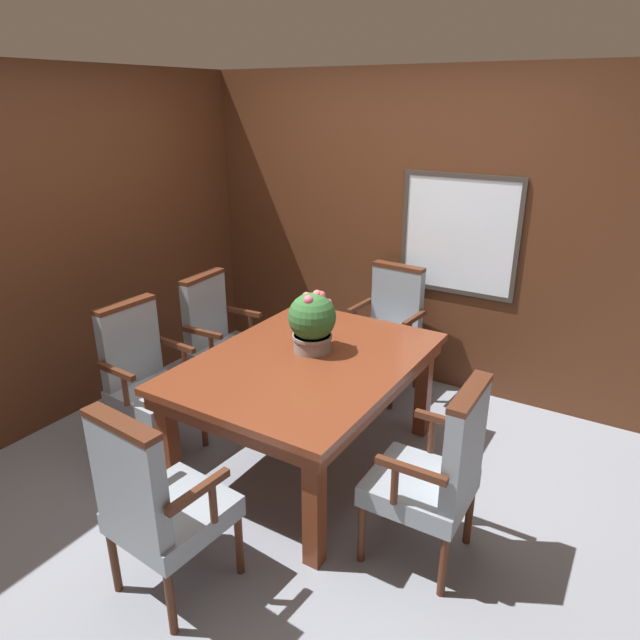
# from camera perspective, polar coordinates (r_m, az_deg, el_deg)

# --- Properties ---
(ground_plane) EXTENTS (14.00, 14.00, 0.00)m
(ground_plane) POSITION_cam_1_polar(r_m,az_deg,el_deg) (3.80, -4.49, -14.57)
(ground_plane) COLOR gray
(wall_back) EXTENTS (7.20, 0.08, 2.45)m
(wall_back) POSITION_cam_1_polar(r_m,az_deg,el_deg) (4.67, 7.62, 8.83)
(wall_back) COLOR #4C2816
(wall_back) RESTS_ON ground_plane
(wall_left) EXTENTS (0.06, 7.20, 2.45)m
(wall_left) POSITION_cam_1_polar(r_m,az_deg,el_deg) (4.46, -23.52, 6.65)
(wall_left) COLOR #4C2816
(wall_left) RESTS_ON ground_plane
(dining_table) EXTENTS (1.20, 1.63, 0.75)m
(dining_table) POSITION_cam_1_polar(r_m,az_deg,el_deg) (3.51, -1.28, -5.23)
(dining_table) COLOR maroon
(dining_table) RESTS_ON ground_plane
(chair_left_far) EXTENTS (0.52, 0.54, 1.01)m
(chair_left_far) POSITION_cam_1_polar(r_m,az_deg,el_deg) (4.37, -10.03, -1.73)
(chair_left_far) COLOR #472314
(chair_left_far) RESTS_ON ground_plane
(chair_head_far) EXTENTS (0.54, 0.52, 1.01)m
(chair_head_far) POSITION_cam_1_polar(r_m,az_deg,el_deg) (4.54, 6.87, -0.65)
(chair_head_far) COLOR #472314
(chair_head_far) RESTS_ON ground_plane
(chair_left_near) EXTENTS (0.52, 0.54, 1.01)m
(chair_left_near) POSITION_cam_1_polar(r_m,az_deg,el_deg) (3.91, -17.08, -5.27)
(chair_left_near) COLOR #472314
(chair_left_near) RESTS_ON ground_plane
(chair_head_near) EXTENTS (0.54, 0.53, 1.01)m
(chair_head_near) POSITION_cam_1_polar(r_m,az_deg,el_deg) (2.79, -16.02, -17.01)
(chair_head_near) COLOR #472314
(chair_head_near) RESTS_ON ground_plane
(chair_right_near) EXTENTS (0.50, 0.52, 1.01)m
(chair_right_near) POSITION_cam_1_polar(r_m,az_deg,el_deg) (2.92, 11.60, -14.55)
(chair_right_near) COLOR #472314
(chair_right_near) RESTS_ON ground_plane
(potted_plant) EXTENTS (0.30, 0.30, 0.39)m
(potted_plant) POSITION_cam_1_polar(r_m,az_deg,el_deg) (3.50, -0.79, -0.12)
(potted_plant) COLOR gray
(potted_plant) RESTS_ON dining_table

